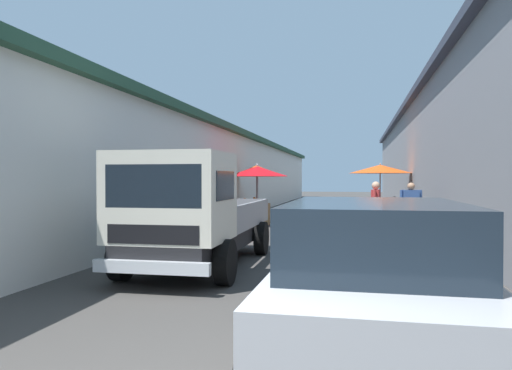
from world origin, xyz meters
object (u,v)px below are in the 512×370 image
Objects in this scene: vendor_in_shade at (376,207)px; fruit_stall_near_right at (258,182)px; parked_scooter at (395,221)px; fruit_stall_near_left at (256,177)px; fruit_stall_mid_lane at (381,174)px; delivery_truck at (187,215)px; vendor_by_crates at (411,206)px; hatchback_car at (374,277)px.

fruit_stall_near_right is at bearing 49.28° from vendor_in_shade.
fruit_stall_near_left is at bearing 48.61° from parked_scooter.
fruit_stall_mid_lane reaches higher than delivery_truck.
hatchback_car is at bearing 171.88° from vendor_by_crates.
fruit_stall_near_right is at bearing -166.32° from fruit_stall_near_left.
fruit_stall_near_right is 1.41× the size of vendor_by_crates.
parked_scooter is at bearing -179.26° from fruit_stall_mid_lane.
fruit_stall_near_left is at bearing 13.68° from fruit_stall_near_right.
fruit_stall_near_right is at bearing 64.05° from parked_scooter.
fruit_stall_near_left is 5.49m from fruit_stall_mid_lane.
delivery_truck reaches higher than vendor_by_crates.
hatchback_car is (-14.19, -4.14, -0.99)m from fruit_stall_near_left.
fruit_stall_mid_lane is 1.68× the size of vendor_in_shade.
delivery_truck reaches higher than parked_scooter.
delivery_truck is at bearing 43.39° from hatchback_car.
fruit_stall_near_right is 5.23m from vendor_in_shade.
hatchback_car is 8.53m from vendor_in_shade.
hatchback_car is at bearing -136.61° from delivery_truck.
vendor_by_crates reaches higher than parked_scooter.
fruit_stall_mid_lane is 6.35m from fruit_stall_near_right.
fruit_stall_near_right is 0.56× the size of hatchback_car.
parked_scooter is (-2.21, -4.54, -1.11)m from fruit_stall_near_right.
vendor_in_shade is at bearing 176.25° from fruit_stall_mid_lane.
parked_scooter is at bearing -131.39° from fruit_stall_near_left.
delivery_truck is (3.21, 3.04, 0.30)m from hatchback_car.
fruit_stall_mid_lane reaches higher than vendor_by_crates.
delivery_truck is 3.11× the size of vendor_in_shade.
fruit_stall_mid_lane is 0.54× the size of delivery_truck.
parked_scooter is (9.70, -0.96, -0.29)m from hatchback_car.
fruit_stall_mid_lane is 1.72× the size of vendor_by_crates.
fruit_stall_near_left is at bearing 5.73° from delivery_truck.
fruit_stall_near_right is at bearing 135.41° from fruit_stall_mid_lane.
delivery_truck reaches higher than vendor_in_shade.
fruit_stall_near_left reaches higher than fruit_stall_near_right.
fruit_stall_near_right is 0.44× the size of delivery_truck.
fruit_stall_mid_lane is at bearing -16.48° from delivery_truck.
fruit_stall_mid_lane reaches higher than vendor_in_shade.
fruit_stall_near_left is 2.35m from fruit_stall_near_right.
fruit_stall_near_left is 7.28m from vendor_in_shade.
vendor_in_shade is 1.40m from parked_scooter.
vendor_by_crates is at bearing -114.01° from fruit_stall_near_right.
fruit_stall_near_left reaches higher than vendor_by_crates.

